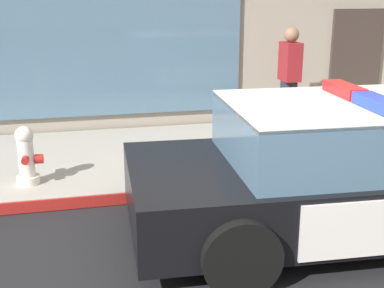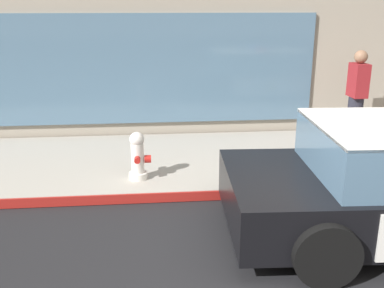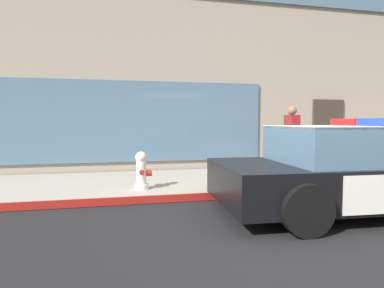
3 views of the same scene
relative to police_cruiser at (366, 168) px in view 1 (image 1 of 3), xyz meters
name	(u,v)px [view 1 (image 1 of 3)]	position (x,y,z in m)	size (l,w,h in m)	color
ground	(227,281)	(-1.68, -0.68, -0.68)	(48.00, 48.00, 0.00)	black
sidewalk	(162,156)	(-1.68, 2.68, -0.61)	(48.00, 2.92, 0.15)	#A39E93
curb_red_paint	(183,193)	(-1.68, 1.20, -0.61)	(28.80, 0.04, 0.14)	maroon
police_cruiser	(366,168)	(0.00, 0.00, 0.00)	(5.06, 2.33, 1.49)	black
fire_hydrant	(27,156)	(-3.49, 1.76, -0.18)	(0.34, 0.39, 0.73)	silver
pedestrian_on_sidewalk	(289,80)	(0.57, 3.36, 0.33)	(0.28, 0.40, 1.71)	#23232D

